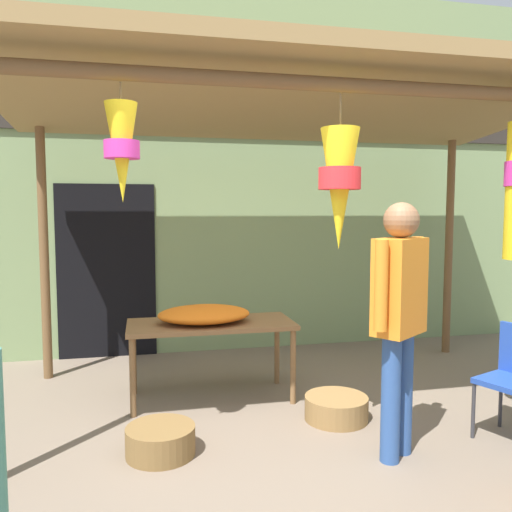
{
  "coord_description": "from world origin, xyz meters",
  "views": [
    {
      "loc": [
        -0.97,
        -3.5,
        1.69
      ],
      "look_at": [
        0.05,
        1.12,
        1.28
      ],
      "focal_mm": 36.19,
      "sensor_mm": 36.0,
      "label": 1
    }
  ],
  "objects_px": {
    "flower_heap_on_table": "(206,314)",
    "wicker_basket_by_table": "(336,408)",
    "display_table": "(211,330)",
    "wicker_basket_spare": "(161,441)",
    "customer_foreground": "(399,308)"
  },
  "relations": [
    {
      "from": "wicker_basket_spare",
      "to": "customer_foreground",
      "type": "bearing_deg",
      "value": -13.53
    },
    {
      "from": "wicker_basket_by_table",
      "to": "display_table",
      "type": "bearing_deg",
      "value": 143.41
    },
    {
      "from": "flower_heap_on_table",
      "to": "wicker_basket_spare",
      "type": "height_order",
      "value": "flower_heap_on_table"
    },
    {
      "from": "display_table",
      "to": "customer_foreground",
      "type": "bearing_deg",
      "value": -51.57
    },
    {
      "from": "customer_foreground",
      "to": "wicker_basket_spare",
      "type": "bearing_deg",
      "value": 166.47
    },
    {
      "from": "wicker_basket_by_table",
      "to": "wicker_basket_spare",
      "type": "height_order",
      "value": "wicker_basket_spare"
    },
    {
      "from": "flower_heap_on_table",
      "to": "wicker_basket_by_table",
      "type": "bearing_deg",
      "value": -34.55
    },
    {
      "from": "flower_heap_on_table",
      "to": "customer_foreground",
      "type": "height_order",
      "value": "customer_foreground"
    },
    {
      "from": "flower_heap_on_table",
      "to": "customer_foreground",
      "type": "xyz_separation_m",
      "value": [
        1.14,
        -1.36,
        0.26
      ]
    },
    {
      "from": "wicker_basket_spare",
      "to": "customer_foreground",
      "type": "height_order",
      "value": "customer_foreground"
    },
    {
      "from": "display_table",
      "to": "wicker_basket_by_table",
      "type": "relative_size",
      "value": 2.86
    },
    {
      "from": "wicker_basket_by_table",
      "to": "flower_heap_on_table",
      "type": "bearing_deg",
      "value": 145.45
    },
    {
      "from": "display_table",
      "to": "wicker_basket_spare",
      "type": "xyz_separation_m",
      "value": [
        -0.49,
        -1.0,
        -0.53
      ]
    },
    {
      "from": "wicker_basket_by_table",
      "to": "wicker_basket_spare",
      "type": "xyz_separation_m",
      "value": [
        -1.42,
        -0.31,
        0.0
      ]
    },
    {
      "from": "flower_heap_on_table",
      "to": "wicker_basket_spare",
      "type": "xyz_separation_m",
      "value": [
        -0.44,
        -0.98,
        -0.68
      ]
    }
  ]
}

